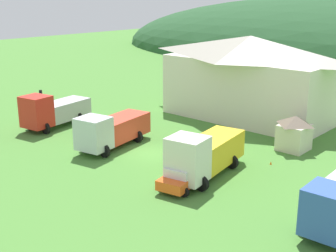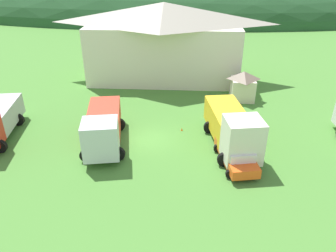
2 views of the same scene
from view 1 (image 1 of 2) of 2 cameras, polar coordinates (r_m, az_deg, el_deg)
ground_plane at (r=39.16m, az=-2.49°, el=-3.40°), size 200.00×200.00×0.00m
depot_building at (r=49.64m, az=10.12°, el=6.11°), size 18.81×8.95×8.93m
play_shed_cream at (r=40.91m, az=15.56°, el=-0.79°), size 2.55×2.66×3.08m
crane_truck_red at (r=47.64m, az=-14.28°, el=1.91°), size 4.07×7.91×3.62m
tow_truck_silver at (r=40.33m, az=-7.15°, el=-0.43°), size 4.13×8.11×3.27m
heavy_rig_striped at (r=33.79m, az=4.52°, el=-3.43°), size 4.14×8.47×3.72m
service_pickup_orange at (r=32.36m, az=2.10°, el=-6.19°), size 3.00×5.23×1.66m
traffic_light_west at (r=49.02m, az=-15.59°, el=2.82°), size 0.20×0.32×3.61m
traffic_cone_near_pickup at (r=38.64m, az=2.15°, el=-3.67°), size 0.36×0.36×0.52m
traffic_cone_mid_row at (r=37.51m, az=12.76°, el=-4.72°), size 0.36×0.36×0.50m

